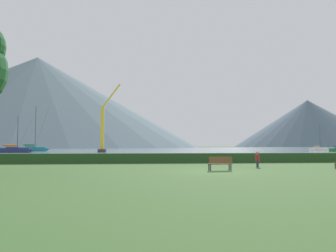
{
  "coord_description": "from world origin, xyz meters",
  "views": [
    {
      "loc": [
        -5.15,
        -21.46,
        1.69
      ],
      "look_at": [
        1.13,
        42.08,
        5.44
      ],
      "focal_mm": 35.63,
      "sensor_mm": 36.0,
      "label": 1
    }
  ],
  "objects_px": {
    "sailboat_slip_0": "(15,150)",
    "park_bench_near_path": "(220,163)",
    "sailboat_slip_2": "(319,149)",
    "sailboat_slip_5": "(33,149)",
    "person_seated_viewer": "(257,158)",
    "dock_crane": "(103,132)"
  },
  "relations": [
    {
      "from": "sailboat_slip_0",
      "to": "park_bench_near_path",
      "type": "height_order",
      "value": "sailboat_slip_0"
    },
    {
      "from": "park_bench_near_path",
      "to": "dock_crane",
      "type": "relative_size",
      "value": 0.09
    },
    {
      "from": "sailboat_slip_5",
      "to": "dock_crane",
      "type": "relative_size",
      "value": 0.77
    },
    {
      "from": "sailboat_slip_0",
      "to": "person_seated_viewer",
      "type": "xyz_separation_m",
      "value": [
        37.89,
        -57.03,
        0.02
      ]
    },
    {
      "from": "sailboat_slip_5",
      "to": "dock_crane",
      "type": "height_order",
      "value": "dock_crane"
    },
    {
      "from": "sailboat_slip_5",
      "to": "person_seated_viewer",
      "type": "relative_size",
      "value": 10.78
    },
    {
      "from": "park_bench_near_path",
      "to": "person_seated_viewer",
      "type": "bearing_deg",
      "value": 35.06
    },
    {
      "from": "sailboat_slip_2",
      "to": "person_seated_viewer",
      "type": "height_order",
      "value": "sailboat_slip_2"
    },
    {
      "from": "sailboat_slip_0",
      "to": "sailboat_slip_2",
      "type": "distance_m",
      "value": 90.92
    },
    {
      "from": "dock_crane",
      "to": "sailboat_slip_2",
      "type": "bearing_deg",
      "value": 15.15
    },
    {
      "from": "sailboat_slip_2",
      "to": "person_seated_viewer",
      "type": "bearing_deg",
      "value": -126.61
    },
    {
      "from": "park_bench_near_path",
      "to": "sailboat_slip_5",
      "type": "bearing_deg",
      "value": 108.99
    },
    {
      "from": "sailboat_slip_0",
      "to": "sailboat_slip_5",
      "type": "bearing_deg",
      "value": 92.71
    },
    {
      "from": "person_seated_viewer",
      "to": "dock_crane",
      "type": "distance_m",
      "value": 62.7
    },
    {
      "from": "sailboat_slip_0",
      "to": "sailboat_slip_2",
      "type": "xyz_separation_m",
      "value": [
        88.36,
        21.41,
        -0.11
      ]
    },
    {
      "from": "person_seated_viewer",
      "to": "sailboat_slip_0",
      "type": "bearing_deg",
      "value": 130.28
    },
    {
      "from": "sailboat_slip_0",
      "to": "sailboat_slip_2",
      "type": "relative_size",
      "value": 1.0
    },
    {
      "from": "sailboat_slip_5",
      "to": "dock_crane",
      "type": "xyz_separation_m",
      "value": [
        22.03,
        -17.14,
        4.38
      ]
    },
    {
      "from": "park_bench_near_path",
      "to": "person_seated_viewer",
      "type": "xyz_separation_m",
      "value": [
        3.81,
        3.21,
        0.16
      ]
    },
    {
      "from": "sailboat_slip_5",
      "to": "park_bench_near_path",
      "type": "relative_size",
      "value": 8.19
    },
    {
      "from": "sailboat_slip_0",
      "to": "park_bench_near_path",
      "type": "xyz_separation_m",
      "value": [
        34.08,
        -60.24,
        -0.14
      ]
    },
    {
      "from": "sailboat_slip_0",
      "to": "dock_crane",
      "type": "relative_size",
      "value": 0.5
    }
  ]
}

